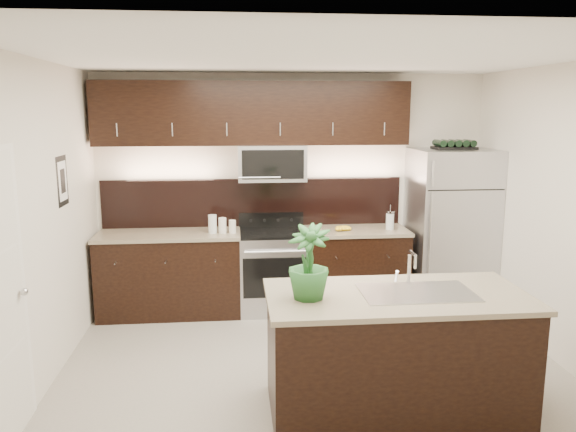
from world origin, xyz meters
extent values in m
plane|color=gray|center=(0.00, 0.00, 0.00)|extent=(4.50, 4.50, 0.00)
cube|color=beige|center=(0.00, 2.00, 1.35)|extent=(4.50, 0.02, 2.70)
cube|color=beige|center=(0.00, -2.00, 1.35)|extent=(4.50, 0.02, 2.70)
cube|color=beige|center=(-2.25, 0.00, 1.35)|extent=(0.02, 4.00, 2.70)
cube|color=beige|center=(2.25, 0.00, 1.35)|extent=(0.02, 4.00, 2.70)
cube|color=white|center=(0.00, 0.00, 2.70)|extent=(4.50, 4.00, 0.02)
cube|color=silver|center=(-2.23, -0.80, 1.01)|extent=(0.04, 0.80, 2.02)
sphere|color=silver|center=(-2.20, -0.48, 1.00)|extent=(0.06, 0.06, 0.06)
cube|color=black|center=(-2.24, 0.75, 1.65)|extent=(0.01, 0.32, 0.46)
cube|color=white|center=(-2.23, 0.75, 1.65)|extent=(0.00, 0.24, 0.36)
cube|color=black|center=(-1.42, 1.69, 0.45)|extent=(1.57, 0.62, 0.90)
cube|color=black|center=(0.71, 1.69, 0.45)|extent=(1.16, 0.62, 0.90)
cube|color=#B2B2B7|center=(-0.25, 1.69, 0.45)|extent=(0.76, 0.62, 0.90)
cube|color=black|center=(-0.25, 1.69, 0.92)|extent=(0.76, 0.60, 0.03)
cube|color=#BFAE8F|center=(-1.42, 1.69, 0.92)|extent=(1.59, 0.65, 0.04)
cube|color=#BFAE8F|center=(0.71, 1.69, 0.92)|extent=(1.18, 0.65, 0.04)
cube|color=black|center=(-0.46, 1.99, 1.22)|extent=(3.49, 0.02, 0.56)
cube|color=#B2B2B7|center=(-0.25, 1.80, 1.70)|extent=(0.76, 0.40, 0.40)
cube|color=black|center=(-0.46, 1.83, 2.25)|extent=(3.49, 0.33, 0.70)
cube|color=black|center=(0.52, -0.60, 0.45)|extent=(1.90, 0.90, 0.90)
cube|color=#BFAE8F|center=(0.52, -0.60, 0.92)|extent=(1.96, 0.96, 0.04)
cube|color=silver|center=(0.67, -0.60, 0.95)|extent=(0.84, 0.50, 0.01)
cylinder|color=silver|center=(0.67, -0.39, 1.06)|extent=(0.03, 0.03, 0.24)
cylinder|color=silver|center=(0.67, -0.46, 1.21)|extent=(0.02, 0.14, 0.02)
cylinder|color=silver|center=(0.67, -0.53, 1.16)|extent=(0.02, 0.02, 0.10)
cube|color=#B2B2B7|center=(1.80, 1.63, 0.93)|extent=(0.89, 0.81, 1.85)
cube|color=black|center=(1.80, 1.63, 1.87)|extent=(0.46, 0.28, 0.03)
cylinder|color=black|center=(1.63, 1.63, 1.92)|extent=(0.08, 0.26, 0.08)
cylinder|color=black|center=(1.71, 1.63, 1.92)|extent=(0.08, 0.26, 0.08)
cylinder|color=black|center=(1.80, 1.63, 1.92)|extent=(0.08, 0.26, 0.08)
cylinder|color=black|center=(1.89, 1.63, 1.92)|extent=(0.08, 0.26, 0.08)
cylinder|color=black|center=(1.97, 1.63, 1.92)|extent=(0.08, 0.26, 0.08)
imported|color=#245A25|center=(-0.15, -0.65, 1.21)|extent=(0.40, 0.40, 0.54)
cylinder|color=silver|center=(-0.92, 1.64, 1.04)|extent=(0.09, 0.09, 0.20)
cylinder|color=silver|center=(-0.81, 1.63, 1.03)|extent=(0.09, 0.09, 0.17)
cylinder|color=silver|center=(-0.70, 1.61, 1.01)|extent=(0.08, 0.08, 0.15)
cylinder|color=silver|center=(1.09, 1.64, 1.03)|extent=(0.09, 0.09, 0.18)
cylinder|color=silver|center=(1.09, 1.64, 1.13)|extent=(0.10, 0.10, 0.02)
cylinder|color=silver|center=(1.09, 1.64, 1.18)|extent=(0.01, 0.01, 0.07)
ellipsoid|color=yellow|center=(0.48, 1.61, 0.97)|extent=(0.21, 0.18, 0.06)
camera|label=1|loc=(-0.68, -4.51, 2.29)|focal=35.00mm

